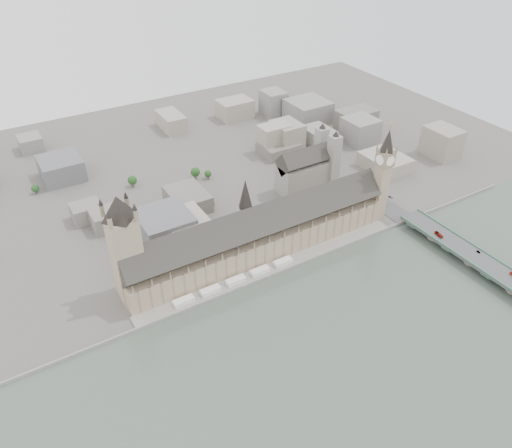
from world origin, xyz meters
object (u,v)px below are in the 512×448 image
westminster_bridge (465,254)px  car_silver (478,252)px  palace_of_westminster (259,234)px  westminster_abbey (308,169)px  elizabeth_tower (384,169)px  victoria_tower (125,244)px  car_approach (391,197)px  red_bus_north (439,235)px

westminster_bridge → car_silver: (6.63, -8.06, 5.76)m
palace_of_westminster → westminster_abbey: size_ratio=3.90×
palace_of_westminster → westminster_bridge: bearing=-33.5°
elizabeth_tower → westminster_abbey: elizabeth_tower is taller
elizabeth_tower → victoria_tower: size_ratio=1.07×
elizabeth_tower → car_approach: 55.73m
palace_of_westminster → westminster_abbey: bearing=34.2°
victoria_tower → westminster_bridge: 309.91m
elizabeth_tower → car_silver: 117.85m
palace_of_westminster → elizabeth_tower: (138.00, -11.70, 35.38)m
westminster_abbey → car_silver: (57.71, -190.56, -14.19)m
red_bus_north → palace_of_westminster: bearing=162.7°
palace_of_westminster → victoria_tower: 126.41m
westminster_abbey → victoria_tower: bearing=-163.5°
westminster_bridge → westminster_abbey: size_ratio=4.78×
palace_of_westminster → red_bus_north: bearing=-26.4°
victoria_tower → red_bus_north: (279.09, -84.22, -43.52)m
westminster_bridge → car_silver: 11.92m
victoria_tower → westminster_abbey: size_ratio=1.47×
elizabeth_tower → westminster_abbey: bearing=107.3°
palace_of_westminster → car_approach: 166.83m
westminster_bridge → car_silver: car_silver is taller
elizabeth_tower → westminster_abbey: (-27.08, 87.00, -33.01)m
palace_of_westminster → victoria_tower: (-122.00, 6.30, 32.50)m
red_bus_north → car_silver: size_ratio=2.65×
car_silver → car_approach: 113.02m
elizabeth_tower → westminster_bridge: size_ratio=0.33×
red_bus_north → car_approach: size_ratio=1.82×
victoria_tower → car_silver: (290.63, -121.56, -44.32)m
victoria_tower → westminster_bridge: (284.00, -113.50, -50.08)m
car_silver → car_approach: size_ratio=0.69×
palace_of_westminster → westminster_abbey: westminster_abbey is taller
palace_of_westminster → car_silver: 204.60m
victoria_tower → westminster_bridge: victoria_tower is taller
red_bus_north → westminster_bridge: bearing=-71.4°
victoria_tower → car_silver: bearing=-22.7°
car_silver → elizabeth_tower: bearing=116.3°
elizabeth_tower → car_approach: size_ratio=18.97×
westminster_abbey → red_bus_north: bearing=-73.2°
palace_of_westminster → red_bus_north: size_ratio=25.76×
victoria_tower → car_silver: size_ratio=25.75×
westminster_bridge → westminster_abbey: bearing=105.6°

